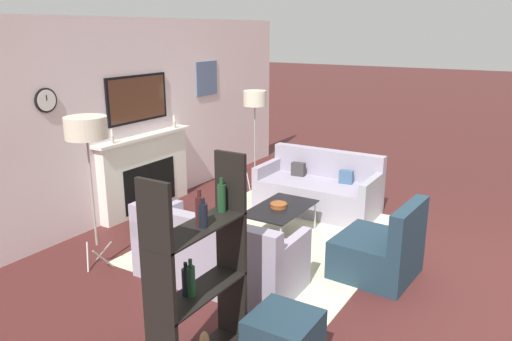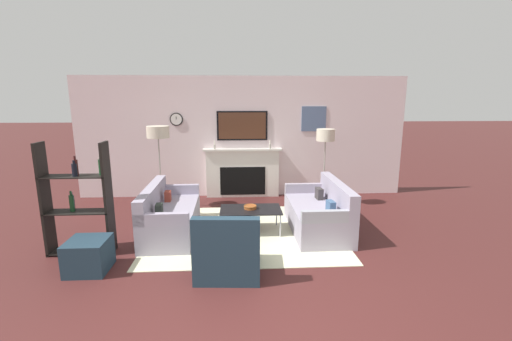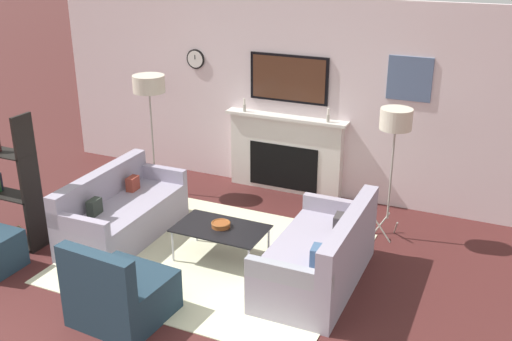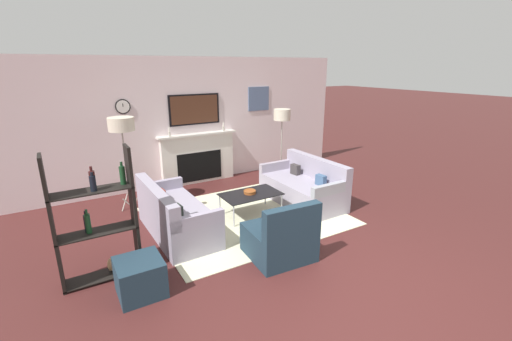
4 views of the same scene
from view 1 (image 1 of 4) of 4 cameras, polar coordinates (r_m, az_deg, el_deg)
ground_plane at (r=5.67m, az=26.04°, el=-12.57°), size 60.00×60.00×0.00m
fireplace_wall at (r=7.27m, az=-13.33°, el=4.91°), size 7.40×0.28×2.70m
area_rug at (r=6.31m, az=2.31°, el=-7.89°), size 3.13×2.62×0.01m
couch_left at (r=5.23m, az=-4.46°, el=-9.71°), size 0.81×1.74×0.81m
couch_right at (r=7.27m, az=7.19°, el=-2.30°), size 0.86×1.71×0.84m
armchair at (r=5.50m, az=14.03°, el=-9.00°), size 0.86×0.84×0.85m
coffee_table at (r=6.25m, az=2.79°, el=-4.46°), size 1.02×0.61×0.40m
decorative_bowl at (r=6.24m, az=2.60°, el=-3.95°), size 0.22×0.22×0.06m
floor_lamp_left at (r=5.43m, az=-18.85°, el=4.41°), size 0.43×0.43×1.69m
floor_lamp_right at (r=7.96m, az=-0.14°, el=8.05°), size 0.37×0.37×1.62m
shelf_unit at (r=3.85m, az=-6.50°, el=-11.68°), size 0.91×0.28×1.63m
ottoman at (r=4.11m, az=3.17°, el=-18.77°), size 0.51×0.51×0.43m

